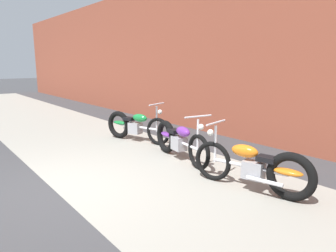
{
  "coord_description": "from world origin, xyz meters",
  "views": [
    {
      "loc": [
        4.68,
        -1.47,
        1.97
      ],
      "look_at": [
        -0.07,
        2.3,
        0.75
      ],
      "focal_mm": 33.39,
      "sensor_mm": 36.0,
      "label": 1
    }
  ],
  "objects": [
    {
      "name": "ground_plane",
      "position": [
        0.0,
        0.0,
        0.0
      ],
      "size": [
        80.0,
        80.0,
        0.0
      ],
      "primitive_type": "plane",
      "color": "#38383A"
    },
    {
      "name": "sidewalk_slab",
      "position": [
        0.0,
        1.75,
        0.0
      ],
      "size": [
        36.0,
        3.5,
        0.01
      ],
      "primitive_type": "cube",
      "color": "gray",
      "rests_on": "ground"
    },
    {
      "name": "brick_building_wall",
      "position": [
        0.0,
        5.2,
        2.27
      ],
      "size": [
        36.0,
        0.5,
        4.53
      ],
      "primitive_type": "cube",
      "color": "brown",
      "rests_on": "ground"
    },
    {
      "name": "motorcycle_green",
      "position": [
        -2.05,
        2.71,
        0.4
      ],
      "size": [
        1.95,
        0.83,
        1.03
      ],
      "rotation": [
        0.0,
        0.0,
        0.3
      ],
      "color": "black",
      "rests_on": "ground"
    },
    {
      "name": "motorcycle_purple",
      "position": [
        -0.17,
        2.62,
        0.4
      ],
      "size": [
        1.99,
        0.67,
        1.03
      ],
      "rotation": [
        0.0,
        0.0,
        -0.17
      ],
      "color": "black",
      "rests_on": "ground"
    },
    {
      "name": "motorcycle_orange",
      "position": [
        1.96,
        2.46,
        0.4
      ],
      "size": [
        1.98,
        0.71,
        1.03
      ],
      "rotation": [
        0.0,
        0.0,
        3.37
      ],
      "color": "black",
      "rests_on": "ground"
    }
  ]
}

